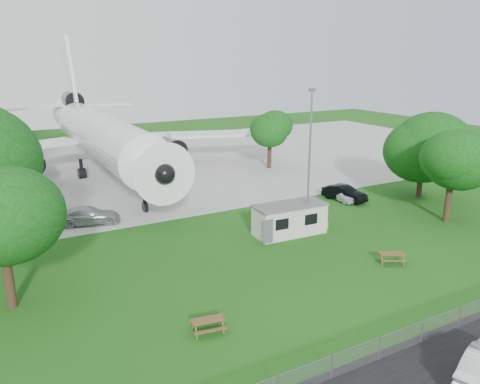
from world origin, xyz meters
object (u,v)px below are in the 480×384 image
picnic_west (208,331)px  picnic_east (391,263)px  airliner (100,133)px  site_cabin (290,219)px

picnic_west → picnic_east: (15.51, 1.66, 0.00)m
airliner → picnic_west: bearing=-94.9°
picnic_west → picnic_east: 15.60m
site_cabin → picnic_east: 9.08m
airliner → site_cabin: 30.55m
site_cabin → picnic_west: 15.95m
site_cabin → picnic_west: site_cabin is taller
airliner → picnic_east: (12.14, -37.34, -5.27)m
site_cabin → airliner: bearing=107.2°
airliner → site_cabin: size_ratio=7.01×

